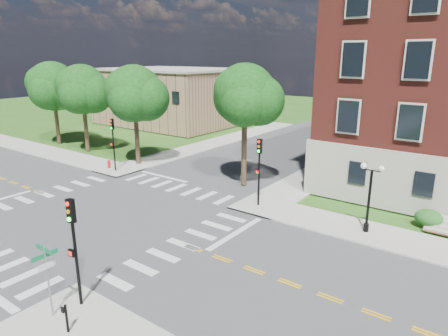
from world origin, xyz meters
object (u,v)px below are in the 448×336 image
Objects in this scene: traffic_signal_se at (74,239)px; fire_hydrant at (109,164)px; traffic_signal_nw at (113,138)px; traffic_signal_ne at (259,164)px; street_sign_pole at (47,268)px; twin_lamp_west at (370,194)px; push_button_post at (66,317)px.

traffic_signal_se reaches higher than fire_hydrant.
traffic_signal_nw is (-15.30, 14.24, 0.00)m from traffic_signal_se.
traffic_signal_se is at bearing -89.98° from traffic_signal_ne.
street_sign_pole is at bearing -90.88° from traffic_signal_ne.
traffic_signal_nw reaches higher than fire_hydrant.
twin_lamp_west is at bearing 0.35° from fire_hydrant.
traffic_signal_se and traffic_signal_ne have the same top height.
traffic_signal_nw reaches higher than street_sign_pole.
traffic_signal_nw reaches higher than push_button_post.
push_button_post is (1.17, -15.92, -2.39)m from traffic_signal_ne.
traffic_signal_nw is at bearing -178.99° from twin_lamp_west.
twin_lamp_west is 24.16m from fire_hydrant.
traffic_signal_ne is at bearing 89.12° from street_sign_pole.
push_button_post reaches higher than fire_hydrant.
street_sign_pole reaches higher than fire_hydrant.
traffic_signal_se is 3.00m from push_button_post.
twin_lamp_west is at bearing 63.69° from street_sign_pole.
traffic_signal_se is at bearing 78.01° from street_sign_pole.
traffic_signal_nw is 22.83m from push_button_post.
traffic_signal_se is 4.00× the size of push_button_post.
traffic_signal_se is 20.90m from traffic_signal_nw.
traffic_signal_ne reaches higher than twin_lamp_west.
push_button_post is (-6.41, -16.04, -1.73)m from twin_lamp_west.
twin_lamp_west is 3.53× the size of push_button_post.
traffic_signal_nw is at bearing 136.47° from push_button_post.
traffic_signal_nw is at bearing -11.94° from fire_hydrant.
street_sign_pole is (-0.24, -15.68, -0.88)m from traffic_signal_ne.
fire_hydrant is at bearing -179.65° from twin_lamp_west.
traffic_signal_nw is 22.88m from twin_lamp_west.
traffic_signal_nw is (-15.29, -0.28, 0.00)m from traffic_signal_ne.
fire_hydrant is (-1.21, 0.26, -2.72)m from traffic_signal_nw.
traffic_signal_nw is 21.55m from street_sign_pole.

